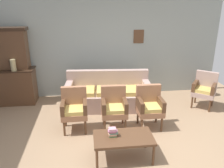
{
  "coord_description": "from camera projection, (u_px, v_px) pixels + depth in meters",
  "views": [
    {
      "loc": [
        -0.55,
        -3.57,
        2.53
      ],
      "look_at": [
        -0.01,
        1.06,
        0.85
      ],
      "focal_mm": 36.42,
      "sensor_mm": 36.0,
      "label": 1
    }
  ],
  "objects": [
    {
      "name": "armchair_near_couch_end",
      "position": [
        74.0,
        107.0,
        4.66
      ],
      "size": [
        0.52,
        0.49,
        0.9
      ],
      "color": "#9E6B4C",
      "rests_on": "ground"
    },
    {
      "name": "vase_on_cabinet",
      "position": [
        13.0,
        65.0,
        5.57
      ],
      "size": [
        0.13,
        0.13,
        0.29
      ],
      "primitive_type": "cylinder",
      "color": "tan",
      "rests_on": "side_cabinet"
    },
    {
      "name": "coffee_table",
      "position": [
        123.0,
        139.0,
        3.8
      ],
      "size": [
        1.0,
        0.56,
        0.42
      ],
      "color": "brown",
      "rests_on": "ground"
    },
    {
      "name": "floor_vase_by_wall",
      "position": [
        207.0,
        85.0,
        6.47
      ],
      "size": [
        0.23,
        0.23,
        0.62
      ],
      "primitive_type": "cylinder",
      "color": "#69475B",
      "rests_on": "ground"
    },
    {
      "name": "floral_couch",
      "position": [
        108.0,
        95.0,
        5.74
      ],
      "size": [
        2.14,
        0.95,
        0.9
      ],
      "color": "tan",
      "rests_on": "ground"
    },
    {
      "name": "wingback_chair_by_fireplace",
      "position": [
        204.0,
        88.0,
        5.69
      ],
      "size": [
        0.71,
        0.71,
        0.9
      ],
      "color": "tan",
      "rests_on": "ground"
    },
    {
      "name": "armchair_by_doorway",
      "position": [
        150.0,
        105.0,
        4.77
      ],
      "size": [
        0.52,
        0.49,
        0.9
      ],
      "color": "#9E6B4C",
      "rests_on": "ground"
    },
    {
      "name": "armchair_near_cabinet",
      "position": [
        114.0,
        106.0,
        4.72
      ],
      "size": [
        0.53,
        0.5,
        0.9
      ],
      "color": "#9E6B4C",
      "rests_on": "ground"
    },
    {
      "name": "cabinet_upper_hutch",
      "position": [
        9.0,
        48.0,
        5.67
      ],
      "size": [
        0.99,
        0.38,
        1.03
      ],
      "color": "brown",
      "rests_on": "side_cabinet"
    },
    {
      "name": "wall_back_with_decor",
      "position": [
        106.0,
        48.0,
        6.25
      ],
      "size": [
        6.4,
        0.09,
        2.7
      ],
      "color": "#939E99",
      "rests_on": "ground"
    },
    {
      "name": "ground_plane",
      "position": [
        119.0,
        146.0,
        4.25
      ],
      "size": [
        7.68,
        7.68,
        0.0
      ],
      "primitive_type": "plane",
      "color": "#997A5B"
    },
    {
      "name": "book_stack_on_table",
      "position": [
        113.0,
        132.0,
        3.78
      ],
      "size": [
        0.17,
        0.11,
        0.15
      ],
      "color": "#5C8C51",
      "rests_on": "coffee_table"
    },
    {
      "name": "side_cabinet",
      "position": [
        13.0,
        86.0,
        5.93
      ],
      "size": [
        1.16,
        0.55,
        0.93
      ],
      "color": "brown",
      "rests_on": "ground"
    }
  ]
}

